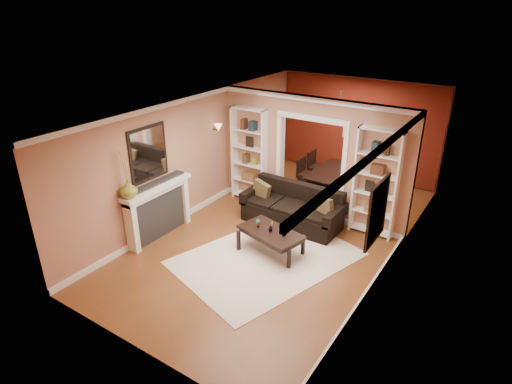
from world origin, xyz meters
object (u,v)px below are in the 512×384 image
Objects in this scene: dining_table at (334,182)px; sofa at (292,206)px; fireplace at (159,211)px; bookshelf_left at (250,155)px; bookshelf_right at (376,183)px; coffee_table at (271,242)px.

sofa is at bearing 177.91° from dining_table.
fireplace is 1.01× the size of dining_table.
fireplace is (-0.54, -2.53, -0.57)m from bookshelf_left.
bookshelf_right is at bearing -134.53° from dining_table.
bookshelf_left is at bearing 147.56° from coffee_table.
fireplace is (-2.26, -0.70, 0.34)m from coffee_table.
bookshelf_right is 2.30m from dining_table.
fireplace reaches higher than sofa.
coffee_table is 3.32m from dining_table.
sofa is 1.84m from bookshelf_right.
bookshelf_left is 2.34m from dining_table.
bookshelf_left is 1.37× the size of dining_table.
coffee_table is 0.75× the size of dining_table.
fireplace is at bearing -102.05° from bookshelf_left.
bookshelf_left and bookshelf_right have the same top height.
coffee_table is 0.74× the size of fireplace.
coffee_table is 2.39m from fireplace.
dining_table is at bearing 87.91° from sofa.
sofa is at bearing 43.63° from fireplace.
bookshelf_left is at bearing 77.95° from fireplace.
fireplace is (-3.64, -2.53, -0.57)m from bookshelf_right.
bookshelf_right is (1.59, 0.58, 0.72)m from sofa.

